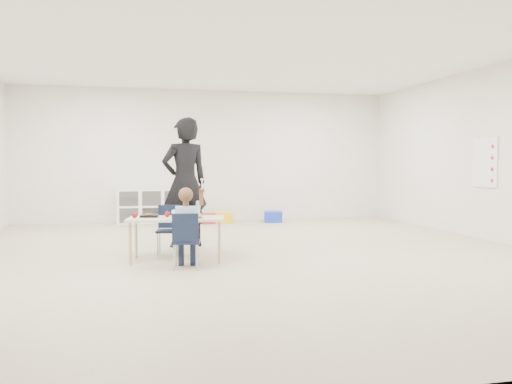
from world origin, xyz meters
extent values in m
plane|color=#BAA98F|center=(0.00, 0.00, 0.00)|extent=(9.00, 9.00, 0.00)
plane|color=white|center=(0.00, 0.00, 2.80)|extent=(9.00, 9.00, 0.00)
cube|color=white|center=(0.00, 4.50, 1.40)|extent=(8.00, 0.02, 2.80)
cube|color=white|center=(0.00, -4.50, 1.40)|extent=(8.00, 0.02, 2.80)
cube|color=white|center=(4.00, 0.00, 1.40)|extent=(0.02, 9.00, 2.80)
cube|color=beige|center=(-1.05, -0.25, 0.53)|extent=(1.28, 0.78, 0.03)
cube|color=black|center=(-0.93, -0.21, 0.56)|extent=(0.24, 0.19, 0.03)
cube|color=black|center=(-1.38, -0.14, 0.56)|extent=(0.24, 0.19, 0.03)
cube|color=white|center=(-1.07, -0.37, 0.60)|extent=(0.08, 0.08, 0.10)
ellipsoid|color=tan|center=(-0.79, -0.41, 0.58)|extent=(0.09, 0.09, 0.07)
sphere|color=maroon|center=(-1.16, -0.16, 0.59)|extent=(0.07, 0.07, 0.07)
sphere|color=maroon|center=(-1.56, -0.20, 0.59)|extent=(0.07, 0.07, 0.07)
cube|color=white|center=(-1.20, 4.28, 0.35)|extent=(1.40, 0.40, 0.70)
cube|color=white|center=(3.98, 0.60, 1.25)|extent=(0.02, 0.60, 0.80)
imported|color=black|center=(-0.83, 0.90, 0.95)|extent=(0.79, 0.62, 1.90)
cube|color=#B41229|center=(-0.06, 3.98, 0.10)|extent=(0.34, 0.42, 0.20)
cube|color=yellow|center=(0.27, 3.98, 0.11)|extent=(0.41, 0.49, 0.22)
cube|color=#1935C2|center=(1.31, 3.91, 0.11)|extent=(0.43, 0.52, 0.22)
camera|label=1|loc=(-1.60, -7.10, 1.23)|focal=38.00mm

